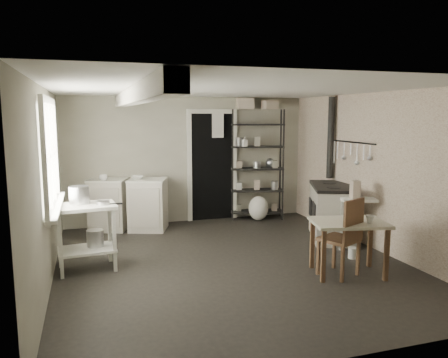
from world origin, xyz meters
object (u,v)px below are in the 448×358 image
object	(u,v)px
stockpot	(79,197)
flour_sack	(259,208)
stove	(332,211)
chair	(339,237)
prep_table	(87,239)
work_table	(348,245)
shelf_rack	(257,169)
base_cabinets	(129,203)

from	to	relation	value
stockpot	flour_sack	xyz separation A→B (m)	(3.16, 1.71, -0.70)
stockpot	stove	distance (m)	3.87
chair	stockpot	bearing A→B (deg)	132.92
prep_table	work_table	xyz separation A→B (m)	(3.10, -1.14, -0.02)
stove	chair	bearing A→B (deg)	-95.77
stockpot	stove	size ratio (longest dim) A/B	0.24
stove	work_table	world-z (taller)	stove
work_table	flour_sack	world-z (taller)	work_table
prep_table	shelf_rack	bearing A→B (deg)	32.55
prep_table	base_cabinets	world-z (taller)	base_cabinets
prep_table	chair	world-z (taller)	chair
work_table	chair	size ratio (longest dim) A/B	0.91
chair	base_cabinets	bearing A→B (deg)	102.22
stockpot	work_table	bearing A→B (deg)	-21.51
stove	work_table	distance (m)	1.62
prep_table	stove	size ratio (longest dim) A/B	0.77
stockpot	base_cabinets	distance (m)	1.98
work_table	base_cabinets	bearing A→B (deg)	128.56
work_table	stove	bearing A→B (deg)	65.99
prep_table	stockpot	size ratio (longest dim) A/B	3.16
stockpot	flour_sack	bearing A→B (deg)	28.46
stockpot	base_cabinets	size ratio (longest dim) A/B	0.20
stove	base_cabinets	bearing A→B (deg)	175.82
prep_table	stockpot	distance (m)	0.55
work_table	chair	xyz separation A→B (m)	(-0.13, 0.01, 0.10)
stockpot	shelf_rack	bearing A→B (deg)	30.63
stove	flour_sack	xyz separation A→B (m)	(-0.66, 1.48, -0.20)
base_cabinets	stove	world-z (taller)	base_cabinets
prep_table	shelf_rack	distance (m)	3.75
shelf_rack	work_table	distance (m)	3.19
work_table	flour_sack	xyz separation A→B (m)	(-0.00, 2.96, -0.14)
shelf_rack	work_table	size ratio (longest dim) A/B	2.33
base_cabinets	shelf_rack	distance (m)	2.48
stockpot	base_cabinets	bearing A→B (deg)	66.55
stockpot	base_cabinets	world-z (taller)	stockpot
base_cabinets	shelf_rack	size ratio (longest dim) A/B	0.65
prep_table	base_cabinets	size ratio (longest dim) A/B	0.63
prep_table	flour_sack	xyz separation A→B (m)	(3.10, 1.82, -0.16)
base_cabinets	stove	size ratio (longest dim) A/B	1.23
work_table	shelf_rack	bearing A→B (deg)	89.54
prep_table	flour_sack	distance (m)	3.60
prep_table	stockpot	xyz separation A→B (m)	(-0.07, 0.10, 0.54)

